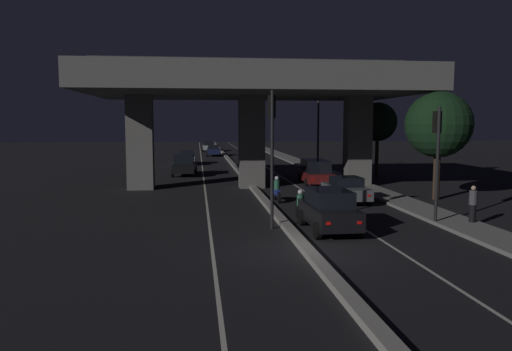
# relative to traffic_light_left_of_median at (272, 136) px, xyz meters

# --- Properties ---
(ground_plane) EXTENTS (200.00, 200.00, 0.00)m
(ground_plane) POSITION_rel_traffic_light_left_of_median_xyz_m (0.62, -3.90, -3.91)
(ground_plane) COLOR black
(lane_line_left_inner) EXTENTS (0.12, 126.00, 0.00)m
(lane_line_left_inner) POSITION_rel_traffic_light_left_of_median_xyz_m (-2.60, 31.10, -3.91)
(lane_line_left_inner) COLOR beige
(lane_line_left_inner) RESTS_ON ground_plane
(lane_line_right_inner) EXTENTS (0.12, 126.00, 0.00)m
(lane_line_right_inner) POSITION_rel_traffic_light_left_of_median_xyz_m (3.84, 31.10, -3.91)
(lane_line_right_inner) COLOR beige
(lane_line_right_inner) RESTS_ON ground_plane
(median_divider) EXTENTS (0.43, 126.00, 0.21)m
(median_divider) POSITION_rel_traffic_light_left_of_median_xyz_m (0.62, 31.10, -3.81)
(median_divider) COLOR gray
(median_divider) RESTS_ON ground_plane
(sidewalk_right) EXTENTS (2.02, 126.00, 0.15)m
(sidewalk_right) POSITION_rel_traffic_light_left_of_median_xyz_m (8.15, 24.10, -3.83)
(sidewalk_right) COLOR gray
(sidewalk_right) RESTS_ON ground_plane
(elevated_overpass) EXTENTS (21.45, 13.94, 8.77)m
(elevated_overpass) POSITION_rel_traffic_light_left_of_median_xyz_m (0.62, 13.42, 2.86)
(elevated_overpass) COLOR #5B5956
(elevated_overpass) RESTS_ON ground_plane
(traffic_light_left_of_median) EXTENTS (0.30, 0.49, 5.78)m
(traffic_light_left_of_median) POSITION_rel_traffic_light_left_of_median_xyz_m (0.00, 0.00, 0.00)
(traffic_light_left_of_median) COLOR black
(traffic_light_left_of_median) RESTS_ON ground_plane
(traffic_light_right_of_median) EXTENTS (0.30, 0.49, 5.15)m
(traffic_light_right_of_median) POSITION_rel_traffic_light_left_of_median_xyz_m (7.24, 0.01, -0.40)
(traffic_light_right_of_median) COLOR black
(traffic_light_right_of_median) RESTS_ON ground_plane
(street_lamp) EXTENTS (2.63, 0.32, 7.06)m
(street_lamp) POSITION_rel_traffic_light_left_of_median_xyz_m (7.17, 22.86, 0.36)
(street_lamp) COLOR #2D2D30
(street_lamp) RESTS_ON ground_plane
(car_black_lead) EXTENTS (1.91, 4.07, 1.74)m
(car_black_lead) POSITION_rel_traffic_light_left_of_median_xyz_m (2.25, -0.87, -3.00)
(car_black_lead) COLOR black
(car_black_lead) RESTS_ON ground_plane
(car_grey_second) EXTENTS (1.98, 4.11, 1.45)m
(car_grey_second) POSITION_rel_traffic_light_left_of_median_xyz_m (5.18, 6.43, -3.18)
(car_grey_second) COLOR #515459
(car_grey_second) RESTS_ON ground_plane
(car_dark_red_third) EXTENTS (2.18, 4.78, 1.79)m
(car_dark_red_third) POSITION_rel_traffic_light_left_of_median_xyz_m (5.37, 14.48, -2.96)
(car_dark_red_third) COLOR #591414
(car_dark_red_third) RESTS_ON ground_plane
(car_black_lead_oncoming) EXTENTS (2.10, 4.41, 1.75)m
(car_black_lead_oncoming) POSITION_rel_traffic_light_left_of_median_xyz_m (-4.18, 22.01, -3.00)
(car_black_lead_oncoming) COLOR black
(car_black_lead_oncoming) RESTS_ON ground_plane
(car_white_second_oncoming) EXTENTS (1.84, 4.43, 1.48)m
(car_white_second_oncoming) POSITION_rel_traffic_light_left_of_median_xyz_m (-4.19, 33.34, -3.15)
(car_white_second_oncoming) COLOR silver
(car_white_second_oncoming) RESTS_ON ground_plane
(car_dark_blue_third_oncoming) EXTENTS (1.89, 4.22, 1.47)m
(car_dark_blue_third_oncoming) POSITION_rel_traffic_light_left_of_median_xyz_m (-0.92, 46.62, -3.13)
(car_dark_blue_third_oncoming) COLOR #141938
(car_dark_blue_third_oncoming) RESTS_ON ground_plane
(car_silver_fourth_oncoming) EXTENTS (2.05, 4.54, 1.61)m
(car_silver_fourth_oncoming) POSITION_rel_traffic_light_left_of_median_xyz_m (-1.29, 57.44, -3.05)
(car_silver_fourth_oncoming) COLOR gray
(car_silver_fourth_oncoming) RESTS_ON ground_plane
(motorcycle_black_filtering_near) EXTENTS (0.32, 1.92, 1.43)m
(motorcycle_black_filtering_near) POSITION_rel_traffic_light_left_of_median_xyz_m (1.56, 1.53, -3.30)
(motorcycle_black_filtering_near) COLOR black
(motorcycle_black_filtering_near) RESTS_ON ground_plane
(motorcycle_blue_filtering_mid) EXTENTS (0.33, 1.86, 1.45)m
(motorcycle_blue_filtering_mid) POSITION_rel_traffic_light_left_of_median_xyz_m (1.38, 7.15, -3.29)
(motorcycle_blue_filtering_mid) COLOR black
(motorcycle_blue_filtering_mid) RESTS_ON ground_plane
(motorcycle_red_filtering_far) EXTENTS (0.34, 1.85, 1.47)m
(motorcycle_red_filtering_far) POSITION_rel_traffic_light_left_of_median_xyz_m (1.35, 13.68, -3.29)
(motorcycle_red_filtering_far) COLOR black
(motorcycle_red_filtering_far) RESTS_ON ground_plane
(pedestrian_on_sidewalk) EXTENTS (0.34, 0.34, 1.59)m
(pedestrian_on_sidewalk) POSITION_rel_traffic_light_left_of_median_xyz_m (8.74, -0.47, -2.96)
(pedestrian_on_sidewalk) COLOR black
(pedestrian_on_sidewalk) RESTS_ON sidewalk_right
(roadside_tree_kerbside_near) EXTENTS (3.81, 3.81, 6.26)m
(roadside_tree_kerbside_near) POSITION_rel_traffic_light_left_of_median_xyz_m (10.70, 6.80, 0.42)
(roadside_tree_kerbside_near) COLOR #38281C
(roadside_tree_kerbside_near) RESTS_ON ground_plane
(roadside_tree_kerbside_mid) EXTENTS (3.13, 3.13, 6.09)m
(roadside_tree_kerbside_mid) POSITION_rel_traffic_light_left_of_median_xyz_m (11.37, 18.38, 0.59)
(roadside_tree_kerbside_mid) COLOR #2D2116
(roadside_tree_kerbside_mid) RESTS_ON ground_plane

